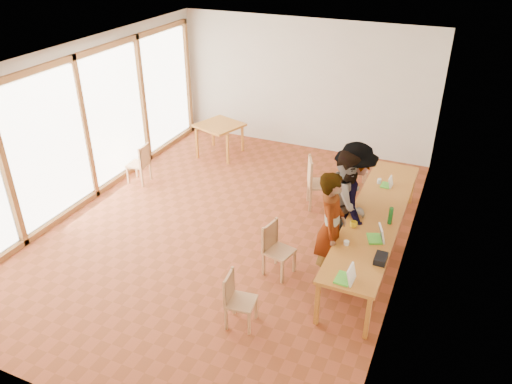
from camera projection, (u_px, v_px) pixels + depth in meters
ground at (229, 228)px, 8.94m from camera, size 8.00×8.00×0.00m
wall_back at (304, 85)px, 11.42m from camera, size 6.00×0.10×3.00m
wall_front at (48, 302)px, 5.01m from camera, size 6.00×0.10×3.00m
wall_right at (413, 186)px, 7.16m from camera, size 0.10×8.00×3.00m
window_wall at (84, 125)px, 9.25m from camera, size 0.10×8.00×3.00m
ceiling at (223, 59)px, 7.48m from camera, size 6.00×8.00×0.04m
communal_table at (376, 217)px, 7.94m from camera, size 0.80×4.00×0.75m
side_table at (220, 128)px, 11.38m from camera, size 0.90×0.90×0.75m
chair_near at (235, 294)px, 6.62m from camera, size 0.42×0.42×0.43m
chair_mid at (274, 243)px, 7.60m from camera, size 0.47×0.47×0.45m
chair_far at (315, 178)px, 9.33m from camera, size 0.61×0.61×0.53m
chair_empty at (353, 163)px, 10.06m from camera, size 0.50×0.50×0.46m
chair_spare at (141, 160)px, 10.22m from camera, size 0.42×0.42×0.45m
person_near at (331, 228)px, 7.30m from camera, size 0.54×0.72×1.79m
person_mid at (347, 202)px, 7.96m from camera, size 0.74×0.92×1.79m
person_far at (353, 197)px, 8.05m from camera, size 1.10×1.37×1.85m
laptop_near at (347, 277)px, 6.44m from camera, size 0.25×0.28×0.23m
laptop_mid at (378, 236)px, 7.26m from camera, size 0.31×0.33×0.23m
laptop_far at (388, 184)px, 8.71m from camera, size 0.20×0.23×0.18m
yellow_mug at (353, 224)px, 7.56m from camera, size 0.12×0.12×0.09m
green_bottle at (390, 216)px, 7.61m from camera, size 0.07×0.07×0.28m
clear_glass at (379, 181)px, 8.81m from camera, size 0.07×0.07×0.09m
condiment_cup at (346, 243)px, 7.17m from camera, size 0.08×0.08×0.06m
pink_phone at (391, 216)px, 7.84m from camera, size 0.05×0.10×0.01m
black_pouch at (381, 259)px, 6.81m from camera, size 0.16×0.26×0.09m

